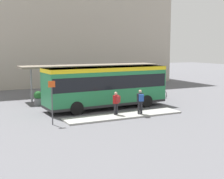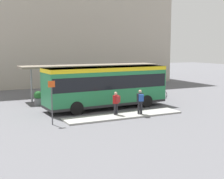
{
  "view_description": "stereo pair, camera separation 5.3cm",
  "coord_description": "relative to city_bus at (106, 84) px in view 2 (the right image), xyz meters",
  "views": [
    {
      "loc": [
        -10.5,
        -22.46,
        4.87
      ],
      "look_at": [
        0.5,
        0.0,
        1.5
      ],
      "focal_mm": 50.0,
      "sensor_mm": 36.0,
      "label": 1
    },
    {
      "loc": [
        -10.45,
        -22.48,
        4.87
      ],
      "look_at": [
        0.5,
        0.0,
        1.5
      ],
      "focal_mm": 50.0,
      "sensor_mm": 36.0,
      "label": 2
    }
  ],
  "objects": [
    {
      "name": "curb_island",
      "position": [
        -0.14,
        -3.29,
        -1.88
      ],
      "size": [
        8.78,
        1.8,
        0.12
      ],
      "color": "#9E9E99",
      "rests_on": "ground_plane"
    },
    {
      "name": "platform_sign",
      "position": [
        -5.39,
        -3.4,
        -0.38
      ],
      "size": [
        0.44,
        0.08,
        2.8
      ],
      "color": "#4C4C51",
      "rests_on": "ground_plane"
    },
    {
      "name": "pedestrian_waiting",
      "position": [
        1.0,
        -3.58,
        -0.81
      ],
      "size": [
        0.46,
        0.5,
        1.76
      ],
      "rotation": [
        0.0,
        0.0,
        1.39
      ],
      "color": "#232328",
      "rests_on": "curb_island"
    },
    {
      "name": "bicycle_black",
      "position": [
        7.35,
        4.25,
        -1.56
      ],
      "size": [
        0.48,
        1.77,
        0.76
      ],
      "rotation": [
        0.0,
        0.0,
        -1.63
      ],
      "color": "black",
      "rests_on": "ground_plane"
    },
    {
      "name": "bicycle_blue",
      "position": [
        7.3,
        2.55,
        -1.6
      ],
      "size": [
        0.48,
        1.57,
        0.68
      ],
      "rotation": [
        0.0,
        0.0,
        1.48
      ],
      "color": "black",
      "rests_on": "ground_plane"
    },
    {
      "name": "pedestrian_companion",
      "position": [
        -0.64,
        -3.02,
        -0.88
      ],
      "size": [
        0.48,
        0.51,
        1.64
      ],
      "rotation": [
        0.0,
        0.0,
        1.94
      ],
      "color": "#232328",
      "rests_on": "curb_island"
    },
    {
      "name": "ground_plane",
      "position": [
        -0.01,
        -0.0,
        -1.94
      ],
      "size": [
        120.0,
        120.0,
        0.0
      ],
      "primitive_type": "plane",
      "color": "#5B5B60"
    },
    {
      "name": "station_shelter",
      "position": [
        1.05,
        5.77,
        1.13
      ],
      "size": [
        13.72,
        2.64,
        3.22
      ],
      "color": "#706656",
      "rests_on": "ground_plane"
    },
    {
      "name": "potted_planter_far_side",
      "position": [
        -2.37,
        3.48,
        -1.35
      ],
      "size": [
        0.74,
        0.74,
        1.14
      ],
      "color": "slate",
      "rests_on": "ground_plane"
    },
    {
      "name": "city_bus",
      "position": [
        0.0,
        0.0,
        0.0
      ],
      "size": [
        10.15,
        3.09,
        3.34
      ],
      "rotation": [
        0.0,
        0.0,
        0.05
      ],
      "color": "#237A47",
      "rests_on": "ground_plane"
    },
    {
      "name": "station_building",
      "position": [
        2.5,
        21.0,
        6.83
      ],
      "size": [
        29.18,
        12.54,
        17.54
      ],
      "color": "#B2A899",
      "rests_on": "ground_plane"
    },
    {
      "name": "potted_planter_near_shelter",
      "position": [
        -4.7,
        3.63,
        -1.28
      ],
      "size": [
        0.7,
        0.7,
        1.24
      ],
      "color": "slate",
      "rests_on": "ground_plane"
    },
    {
      "name": "bicycle_red",
      "position": [
        7.24,
        3.4,
        -1.57
      ],
      "size": [
        0.48,
        1.72,
        0.74
      ],
      "rotation": [
        0.0,
        0.0,
        1.51
      ],
      "color": "black",
      "rests_on": "ground_plane"
    }
  ]
}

